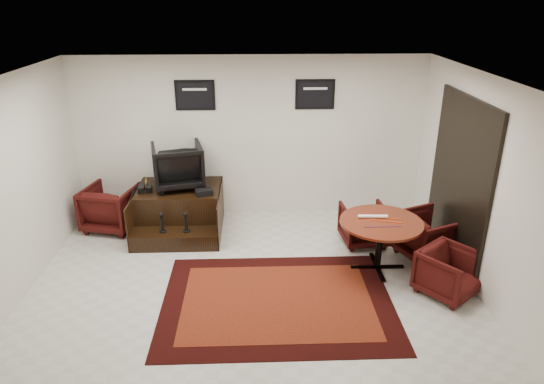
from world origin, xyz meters
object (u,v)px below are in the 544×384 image
(shine_chair, at_px, (178,163))
(armchair_side, at_px, (111,205))
(meeting_table, at_px, (381,227))
(table_chair_window, at_px, (428,234))
(table_chair_corner, at_px, (449,271))
(table_chair_back, at_px, (364,223))
(shine_podium, at_px, (180,211))

(shine_chair, relative_size, armchair_side, 0.98)
(shine_chair, xyz_separation_m, meeting_table, (3.03, -1.54, -0.46))
(shine_chair, xyz_separation_m, armchair_side, (-1.16, -0.07, -0.71))
(meeting_table, bearing_deg, table_chair_window, 20.31)
(table_chair_corner, bearing_deg, table_chair_back, 80.18)
(meeting_table, relative_size, table_chair_back, 1.68)
(shine_podium, relative_size, table_chair_corner, 2.05)
(table_chair_window, xyz_separation_m, table_chair_corner, (-0.04, -0.98, -0.04))
(armchair_side, relative_size, meeting_table, 0.71)
(table_chair_back, bearing_deg, armchair_side, -14.75)
(armchair_side, bearing_deg, table_chair_window, -179.91)
(armchair_side, distance_m, meeting_table, 4.45)
(shine_podium, distance_m, meeting_table, 3.36)
(table_chair_window, bearing_deg, table_chair_corner, 154.71)
(armchair_side, xyz_separation_m, meeting_table, (4.19, -1.47, 0.25))
(shine_podium, xyz_separation_m, shine_chair, (-0.00, 0.14, 0.79))
(shine_chair, xyz_separation_m, table_chair_corner, (3.80, -2.22, -0.77))
(shine_chair, bearing_deg, table_chair_back, 152.64)
(shine_chair, height_order, table_chair_back, shine_chair)
(meeting_table, bearing_deg, table_chair_back, 93.41)
(shine_podium, distance_m, armchair_side, 1.16)
(shine_podium, height_order, shine_chair, shine_chair)
(shine_podium, bearing_deg, table_chair_corner, -28.62)
(armchair_side, height_order, table_chair_window, armchair_side)
(table_chair_back, bearing_deg, table_chair_window, 144.48)
(table_chair_back, xyz_separation_m, table_chair_window, (0.86, -0.50, 0.04))
(shine_chair, distance_m, armchair_side, 1.36)
(meeting_table, xyz_separation_m, table_chair_window, (0.81, 0.30, -0.28))
(shine_chair, relative_size, table_chair_window, 1.04)
(shine_chair, relative_size, table_chair_back, 1.17)
(shine_chair, bearing_deg, meeting_table, 139.73)
(table_chair_back, height_order, table_chair_window, table_chair_window)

